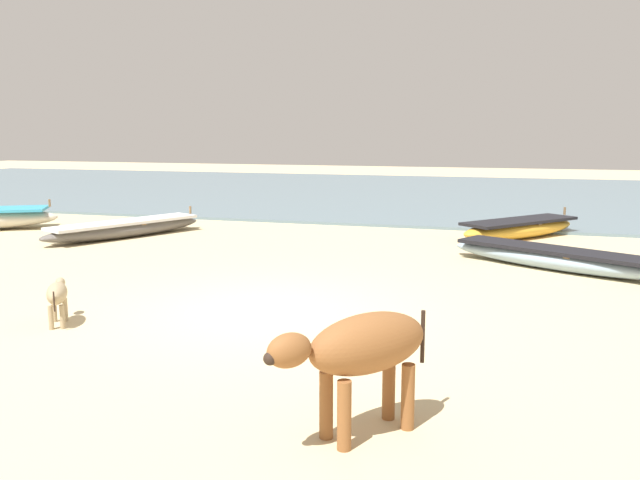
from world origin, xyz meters
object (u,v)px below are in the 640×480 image
Objects in this scene: fishing_boat_0 at (557,258)px; cow_adult_brown at (363,349)px; fishing_boat_2 at (125,228)px; fishing_boat_4 at (520,228)px; calf_near_dun at (57,294)px.

cow_adult_brown is at bearing -75.28° from fishing_boat_0.
fishing_boat_0 is 1.00× the size of fishing_boat_2.
cow_adult_brown is (-1.26, -11.66, 0.53)m from fishing_boat_4.
fishing_boat_2 is 9.77m from fishing_boat_4.
fishing_boat_0 is at bearing -70.89° from fishing_boat_2.
calf_near_dun is (3.40, -6.87, 0.20)m from fishing_boat_2.
calf_near_dun is at bearing -110.28° from fishing_boat_0.
cow_adult_brown reaches higher than fishing_boat_0.
fishing_boat_4 reaches higher than calf_near_dun.
fishing_boat_2 is at bearing 145.95° from fishing_boat_4.
fishing_boat_4 is 11.30m from calf_near_dun.
cow_adult_brown reaches higher than fishing_boat_2.
fishing_boat_4 is at bearing -147.13° from cow_adult_brown.
cow_adult_brown reaches higher than calf_near_dun.
cow_adult_brown is (8.13, -8.94, 0.55)m from fishing_boat_2.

